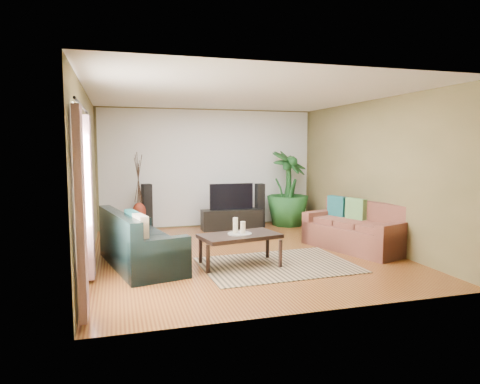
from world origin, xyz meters
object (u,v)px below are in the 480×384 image
object	(u,v)px
sofa_left	(141,239)
sofa_right	(354,226)
tv_stand	(232,219)
speaker_right	(260,205)
television	(231,196)
side_table	(129,233)
pedestal	(140,226)
speaker_left	(147,208)
coffee_table	(240,250)
vase	(139,212)
potted_plant	(288,188)

from	to	relation	value
sofa_left	sofa_right	distance (m)	3.73
tv_stand	speaker_right	xyz separation A→B (m)	(0.69, 0.07, 0.28)
television	side_table	size ratio (longest dim) A/B	1.90
side_table	pedestal	bearing A→B (deg)	78.56
sofa_left	tv_stand	world-z (taller)	sofa_left
speaker_left	speaker_right	xyz separation A→B (m)	(2.51, -0.25, -0.02)
sofa_left	speaker_right	size ratio (longest dim) A/B	1.99
tv_stand	speaker_right	bearing A→B (deg)	6.31
coffee_table	pedestal	size ratio (longest dim) A/B	3.86
television	pedestal	distance (m)	2.09
tv_stand	vase	world-z (taller)	vase
sofa_right	coffee_table	distance (m)	2.31
sofa_right	potted_plant	bearing A→B (deg)	165.85
sofa_left	speaker_left	world-z (taller)	speaker_left
tv_stand	speaker_right	world-z (taller)	speaker_right
television	speaker_right	world-z (taller)	television
potted_plant	pedestal	size ratio (longest dim) A/B	5.57
sofa_left	potted_plant	bearing A→B (deg)	-66.66
sofa_right	television	xyz separation A→B (m)	(-1.62, 2.47, 0.31)
television	pedestal	world-z (taller)	television
tv_stand	potted_plant	xyz separation A→B (m)	(1.39, 0.12, 0.65)
sofa_right	speaker_right	size ratio (longest dim) A/B	1.83
sofa_right	side_table	xyz separation A→B (m)	(-3.87, 1.36, -0.17)
coffee_table	potted_plant	world-z (taller)	potted_plant
tv_stand	television	size ratio (longest dim) A/B	1.36
sofa_right	side_table	world-z (taller)	sofa_right
coffee_table	vase	xyz separation A→B (m)	(-1.36, 3.02, 0.21)
sofa_right	pedestal	world-z (taller)	sofa_right
television	sofa_right	bearing A→B (deg)	-56.73
television	speaker_left	bearing A→B (deg)	170.65
speaker_left	coffee_table	bearing A→B (deg)	-85.07
sofa_right	pedestal	xyz separation A→B (m)	(-3.62, 2.59, -0.27)
pedestal	side_table	distance (m)	1.26
speaker_right	pedestal	world-z (taller)	speaker_right
television	speaker_right	bearing A→B (deg)	3.92
coffee_table	tv_stand	size ratio (longest dim) A/B	0.90
television	vase	size ratio (longest dim) A/B	2.46
sofa_right	pedestal	size ratio (longest dim) A/B	5.88
coffee_table	tv_stand	xyz separation A→B (m)	(0.64, 2.88, -0.02)
sofa_left	potted_plant	size ratio (longest dim) A/B	1.14
sofa_left	pedestal	xyz separation A→B (m)	(0.10, 2.60, -0.27)
sofa_left	coffee_table	bearing A→B (deg)	-118.86
sofa_right	tv_stand	distance (m)	2.94
sofa_left	sofa_right	xyz separation A→B (m)	(3.73, 0.02, 0.00)
tv_stand	side_table	size ratio (longest dim) A/B	2.59
coffee_table	speaker_right	world-z (taller)	speaker_right
speaker_left	pedestal	size ratio (longest dim) A/B	3.31
tv_stand	potted_plant	world-z (taller)	potted_plant
speaker_right	pedestal	size ratio (longest dim) A/B	3.21
potted_plant	side_table	xyz separation A→B (m)	(-3.65, -1.21, -0.61)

